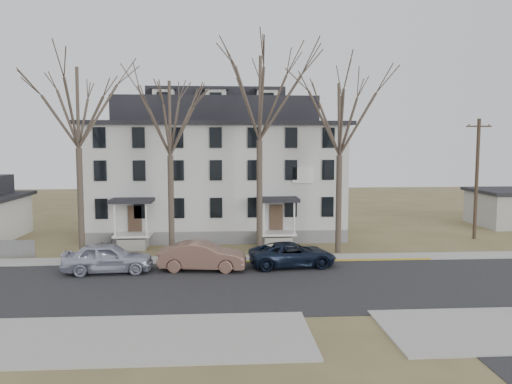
{
  "coord_description": "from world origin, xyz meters",
  "views": [
    {
      "loc": [
        -1.45,
        -23.99,
        7.61
      ],
      "look_at": [
        0.71,
        9.0,
        4.35
      ],
      "focal_mm": 35.0,
      "sensor_mm": 36.0,
      "label": 1
    }
  ],
  "objects": [
    {
      "name": "tree_center",
      "position": [
        1.0,
        9.8,
        11.08
      ],
      "size": [
        9.0,
        9.0,
        14.7
      ],
      "color": "#473B31",
      "rests_on": "ground"
    },
    {
      "name": "far_sidewalk",
      "position": [
        0.0,
        8.0,
        0.0
      ],
      "size": [
        120.0,
        2.0,
        0.08
      ],
      "primitive_type": "cube",
      "color": "#A09F97",
      "rests_on": "ground"
    },
    {
      "name": "car_silver",
      "position": [
        -8.23,
        5.17,
        0.88
      ],
      "size": [
        5.28,
        2.39,
        1.76
      ],
      "primitive_type": "imported",
      "rotation": [
        0.0,
        0.0,
        1.63
      ],
      "color": "#B1B4C7",
      "rests_on": "ground"
    },
    {
      "name": "bicycle_left",
      "position": [
        -9.7,
        10.85,
        0.44
      ],
      "size": [
        1.72,
        0.67,
        0.89
      ],
      "primitive_type": "imported",
      "rotation": [
        0.0,
        0.0,
        1.53
      ],
      "color": "black",
      "rests_on": "ground"
    },
    {
      "name": "main_road",
      "position": [
        0.0,
        2.0,
        0.0
      ],
      "size": [
        120.0,
        10.0,
        0.04
      ],
      "primitive_type": "cube",
      "color": "#27272A",
      "rests_on": "ground"
    },
    {
      "name": "tree_mid_right",
      "position": [
        6.5,
        9.8,
        9.6
      ],
      "size": [
        7.8,
        7.8,
        12.74
      ],
      "color": "#473B31",
      "rests_on": "ground"
    },
    {
      "name": "utility_pole_far",
      "position": [
        18.5,
        14.0,
        4.9
      ],
      "size": [
        2.0,
        0.28,
        9.5
      ],
      "color": "#3D3023",
      "rests_on": "ground"
    },
    {
      "name": "car_navy",
      "position": [
        2.77,
        5.93,
        0.74
      ],
      "size": [
        5.57,
        3.03,
        1.48
      ],
      "primitive_type": "imported",
      "rotation": [
        0.0,
        0.0,
        1.68
      ],
      "color": "black",
      "rests_on": "ground"
    },
    {
      "name": "car_tan",
      "position": [
        -2.73,
        5.37,
        0.85
      ],
      "size": [
        5.32,
        2.35,
        1.7
      ],
      "primitive_type": "imported",
      "rotation": [
        0.0,
        0.0,
        1.46
      ],
      "color": "brown",
      "rests_on": "ground"
    },
    {
      "name": "tree_far_left",
      "position": [
        -11.0,
        9.8,
        10.34
      ],
      "size": [
        8.4,
        8.4,
        13.72
      ],
      "color": "#473B31",
      "rests_on": "ground"
    },
    {
      "name": "yellow_curb",
      "position": [
        5.0,
        7.1,
        0.0
      ],
      "size": [
        14.0,
        0.25,
        0.06
      ],
      "primitive_type": "cube",
      "color": "gold",
      "rests_on": "ground"
    },
    {
      "name": "ground",
      "position": [
        0.0,
        0.0,
        0.0
      ],
      "size": [
        120.0,
        120.0,
        0.0
      ],
      "primitive_type": "plane",
      "color": "olive",
      "rests_on": "ground"
    },
    {
      "name": "boarding_house",
      "position": [
        -2.0,
        17.95,
        5.38
      ],
      "size": [
        20.8,
        12.36,
        12.05
      ],
      "color": "slate",
      "rests_on": "ground"
    },
    {
      "name": "tree_mid_left",
      "position": [
        -5.0,
        9.8,
        9.6
      ],
      "size": [
        7.8,
        7.8,
        12.74
      ],
      "color": "#473B31",
      "rests_on": "ground"
    },
    {
      "name": "near_sidewalk_left",
      "position": [
        -8.0,
        -5.0,
        0.0
      ],
      "size": [
        20.0,
        5.0,
        0.08
      ],
      "primitive_type": "cube",
      "color": "#A09F97",
      "rests_on": "ground"
    }
  ]
}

